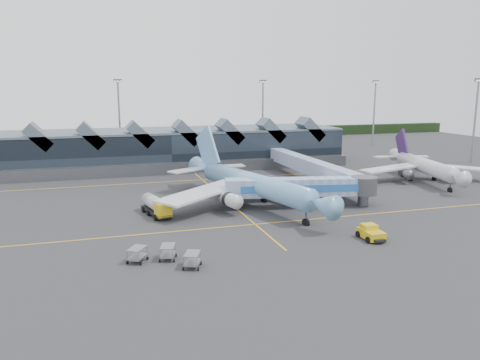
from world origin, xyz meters
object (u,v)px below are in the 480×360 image
object	(u,v)px
main_airliner	(249,182)
fuel_truck	(155,205)
pushback_tug	(371,233)
regional_jet	(423,165)
jet_bridge	(310,188)

from	to	relation	value
main_airliner	fuel_truck	bearing A→B (deg)	172.79
fuel_truck	pushback_tug	world-z (taller)	fuel_truck
regional_jet	fuel_truck	xyz separation A→B (m)	(-59.28, -11.24, -1.71)
jet_bridge	pushback_tug	bearing A→B (deg)	-77.59
jet_bridge	fuel_truck	bearing A→B (deg)	-174.40
regional_jet	pushback_tug	distance (m)	46.11
fuel_truck	regional_jet	bearing A→B (deg)	-2.64
regional_jet	fuel_truck	distance (m)	60.36
jet_bridge	pushback_tug	xyz separation A→B (m)	(0.34, -18.09, -2.54)
regional_jet	fuel_truck	size ratio (longest dim) A/B	3.45
main_airliner	pushback_tug	distance (m)	25.11
regional_jet	pushback_tug	size ratio (longest dim) A/B	7.05
jet_bridge	pushback_tug	size ratio (longest dim) A/B	5.88
pushback_tug	jet_bridge	bearing A→B (deg)	92.20
regional_jet	fuel_truck	bearing A→B (deg)	-157.29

